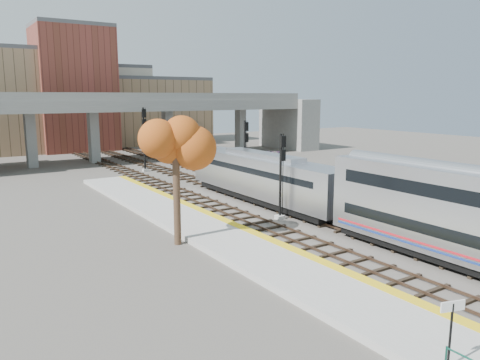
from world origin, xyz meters
TOP-DOWN VIEW (x-y plane):
  - ground at (0.00, 0.00)m, footprint 160.00×160.00m
  - platform at (-7.25, 0.00)m, footprint 4.50×60.00m
  - yellow_strip at (-5.35, 0.00)m, footprint 0.70×60.00m
  - tracks at (0.93, 12.50)m, footprint 10.70×95.00m
  - overpass at (4.92, 45.00)m, footprint 54.00×12.00m
  - buildings_far at (1.26, 66.57)m, footprint 43.00×21.00m
  - parking_lot at (14.00, 28.00)m, footprint 14.00×18.00m
  - locomotive at (1.00, 12.26)m, footprint 3.02×19.05m
  - signal_mast_near at (-1.10, 7.03)m, footprint 0.60×0.64m
  - signal_mast_mid at (3.00, 17.97)m, footprint 0.60×0.64m
  - signal_mast_far at (-1.10, 33.77)m, footprint 0.60×0.64m
  - station_sign at (-8.68, -11.65)m, footprint 0.87×0.31m
  - tree at (-10.09, 5.79)m, footprint 3.60×3.60m
  - car_a at (10.64, 22.34)m, footprint 1.80×3.32m
  - car_b at (14.60, 29.40)m, footprint 2.06×3.90m
  - car_c at (18.21, 32.35)m, footprint 2.89×4.66m

SIDE VIEW (x-z plane):
  - ground at x=0.00m, z-range 0.00..0.00m
  - parking_lot at x=14.00m, z-range 0.00..0.04m
  - tracks at x=0.93m, z-range -0.05..0.20m
  - platform at x=-7.25m, z-range 0.00..0.35m
  - yellow_strip at x=-5.35m, z-range 0.35..0.36m
  - car_a at x=10.64m, z-range 0.04..1.11m
  - car_b at x=14.60m, z-range 0.04..1.26m
  - car_c at x=18.21m, z-range 0.04..1.30m
  - station_sign at x=-8.68m, z-range 0.84..3.12m
  - locomotive at x=1.00m, z-range 0.23..4.33m
  - signal_mast_near at x=-1.10m, z-range -0.16..6.22m
  - signal_mast_mid at x=3.00m, z-range -0.08..6.66m
  - signal_mast_far at x=-1.10m, z-range 0.09..7.81m
  - overpass at x=4.92m, z-range 1.06..10.56m
  - tree at x=-10.09m, z-range 2.04..10.46m
  - buildings_far at x=1.26m, z-range -2.42..18.18m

